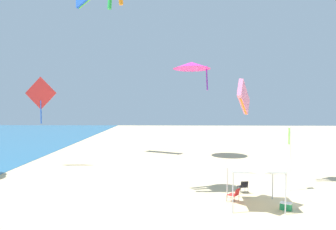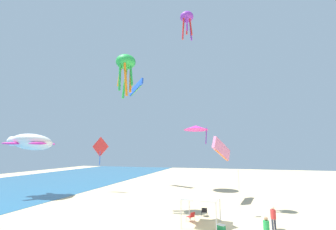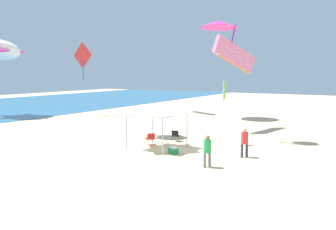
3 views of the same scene
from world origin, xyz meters
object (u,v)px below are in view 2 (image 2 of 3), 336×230
at_px(kite_delta_magenta, 196,128).
at_px(kite_octopus_green, 126,64).
at_px(canopy_tent, 201,194).
at_px(kite_diamond_red, 100,148).
at_px(kite_octopus_purple, 187,18).
at_px(kite_parafoil_pink, 222,149).
at_px(folding_chair_right_of_tent, 204,211).
at_px(cooler_box, 221,227).
at_px(folding_chair_facing_ocean, 191,216).
at_px(person_kite_handler, 273,216).
at_px(kite_turtle_white, 32,142).
at_px(banner_flag, 239,188).
at_px(person_near_umbrella, 266,228).
at_px(kite_parafoil_blue, 136,87).

height_order(kite_delta_magenta, kite_octopus_green, kite_octopus_green).
bearing_deg(canopy_tent, kite_diamond_red, 57.20).
xyz_separation_m(kite_octopus_purple, kite_parafoil_pink, (6.04, -3.07, -14.84)).
height_order(folding_chair_right_of_tent, cooler_box, folding_chair_right_of_tent).
height_order(canopy_tent, kite_delta_magenta, kite_delta_magenta).
height_order(folding_chair_facing_ocean, kite_octopus_green, kite_octopus_green).
xyz_separation_m(person_kite_handler, kite_turtle_white, (4.54, 29.36, 6.20)).
bearing_deg(cooler_box, canopy_tent, 65.97).
distance_m(banner_flag, kite_parafoil_pink, 7.66).
distance_m(canopy_tent, person_kite_handler, 5.74).
height_order(kite_parafoil_pink, kite_delta_magenta, kite_delta_magenta).
xyz_separation_m(canopy_tent, kite_parafoil_pink, (9.79, -1.36, 3.77)).
xyz_separation_m(person_near_umbrella, kite_parafoil_blue, (19.51, 18.40, 16.51)).
distance_m(kite_parafoil_pink, kite_parafoil_blue, 20.21).
bearing_deg(canopy_tent, person_kite_handler, -84.28).
bearing_deg(person_near_umbrella, kite_octopus_green, 102.87).
xyz_separation_m(canopy_tent, kite_octopus_purple, (3.76, 1.70, 18.60)).
bearing_deg(person_kite_handler, kite_octopus_green, -50.43).
distance_m(folding_chair_right_of_tent, kite_octopus_purple, 20.66).
relative_size(canopy_tent, kite_diamond_red, 0.71).
bearing_deg(banner_flag, person_kite_handler, -138.38).
xyz_separation_m(folding_chair_facing_ocean, kite_diamond_red, (10.04, 15.65, 6.05)).
relative_size(folding_chair_facing_ocean, cooler_box, 1.10).
bearing_deg(person_near_umbrella, banner_flag, 45.78).
xyz_separation_m(kite_diamond_red, kite_delta_magenta, (5.41, -13.82, 3.18)).
bearing_deg(banner_flag, kite_diamond_red, 69.36).
height_order(person_kite_handler, kite_parafoil_pink, kite_parafoil_pink).
bearing_deg(kite_octopus_purple, person_near_umbrella, 33.27).
relative_size(cooler_box, kite_octopus_green, 0.16).
bearing_deg(kite_diamond_red, kite_parafoil_blue, -109.84).
xyz_separation_m(folding_chair_right_of_tent, banner_flag, (0.74, -3.19, 2.08)).
bearing_deg(kite_diamond_red, kite_octopus_purple, 159.65).
relative_size(canopy_tent, cooler_box, 4.03).
xyz_separation_m(cooler_box, kite_delta_magenta, (16.83, 4.39, 9.50)).
relative_size(banner_flag, kite_turtle_white, 0.64).
bearing_deg(kite_diamond_red, kite_turtle_white, 42.64).
distance_m(folding_chair_right_of_tent, cooler_box, 3.66).
xyz_separation_m(person_near_umbrella, kite_delta_magenta, (18.64, 7.44, 8.72)).
height_order(folding_chair_facing_ocean, banner_flag, banner_flag).
bearing_deg(kite_parafoil_pink, kite_octopus_green, 149.23).
xyz_separation_m(folding_chair_facing_ocean, person_near_umbrella, (-3.19, -5.61, 0.51)).
relative_size(person_kite_handler, kite_turtle_white, 0.26).
bearing_deg(person_near_umbrella, kite_turtle_white, 106.06).
height_order(canopy_tent, kite_turtle_white, kite_turtle_white).
height_order(cooler_box, kite_turtle_white, kite_turtle_white).
bearing_deg(canopy_tent, kite_turtle_white, 77.93).
distance_m(person_kite_handler, person_near_umbrella, 3.20).
bearing_deg(banner_flag, kite_delta_magenta, 24.73).
bearing_deg(folding_chair_facing_ocean, canopy_tent, 93.62).
xyz_separation_m(person_kite_handler, person_near_umbrella, (-3.07, 0.90, -0.02)).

